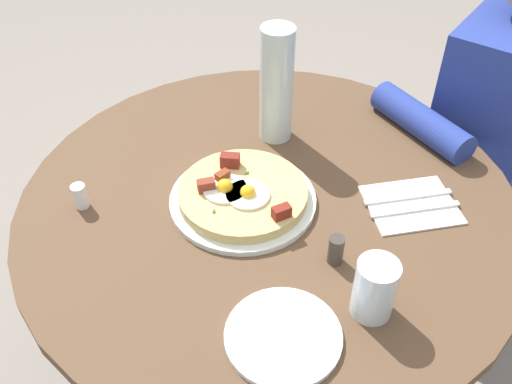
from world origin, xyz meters
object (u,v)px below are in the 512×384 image
(pizza_plate, at_px, (243,200))
(pepper_shaker, at_px, (336,250))
(fork, at_px, (408,197))
(dining_table, at_px, (268,254))
(water_glass, at_px, (375,289))
(breakfast_pizza, at_px, (242,193))
(knife, at_px, (415,209))
(water_bottle, at_px, (277,85))
(salt_shaker, at_px, (80,196))
(person_seated, at_px, (478,165))
(bread_plate, at_px, (283,336))

(pizza_plate, bearing_deg, pepper_shaker, -96.60)
(fork, bearing_deg, pepper_shaker, 33.73)
(dining_table, xyz_separation_m, pizza_plate, (-0.04, 0.03, 0.18))
(water_glass, bearing_deg, pizza_plate, 75.49)
(pizza_plate, bearing_deg, breakfast_pizza, 144.54)
(pizza_plate, distance_m, pepper_shaker, 0.22)
(knife, height_order, water_glass, water_glass)
(water_glass, distance_m, water_bottle, 0.50)
(fork, bearing_deg, pizza_plate, -9.63)
(pizza_plate, bearing_deg, salt_shaker, 127.97)
(knife, height_order, pepper_shaker, pepper_shaker)
(person_seated, xyz_separation_m, pepper_shaker, (-0.70, 0.06, 0.24))
(breakfast_pizza, distance_m, pepper_shaker, 0.22)
(water_glass, bearing_deg, pepper_shaker, 60.10)
(person_seated, relative_size, salt_shaker, 22.31)
(dining_table, distance_m, fork, 0.33)
(person_seated, relative_size, water_glass, 10.43)
(breakfast_pizza, bearing_deg, pepper_shaker, -96.21)
(bread_plate, bearing_deg, dining_table, 38.96)
(pepper_shaker, bearing_deg, bread_plate, -175.11)
(person_seated, height_order, pizza_plate, person_seated)
(breakfast_pizza, distance_m, water_bottle, 0.26)
(water_bottle, relative_size, pepper_shaker, 4.61)
(breakfast_pizza, bearing_deg, person_seated, -22.92)
(pizza_plate, height_order, water_glass, water_glass)
(pepper_shaker, bearing_deg, pizza_plate, 83.40)
(pepper_shaker, bearing_deg, fork, -9.21)
(fork, xyz_separation_m, knife, (-0.02, -0.03, 0.00))
(person_seated, relative_size, fork, 6.31)
(pizza_plate, distance_m, knife, 0.33)
(bread_plate, distance_m, knife, 0.39)
(breakfast_pizza, height_order, water_glass, water_glass)
(person_seated, bearing_deg, salt_shaker, 148.49)
(dining_table, distance_m, pepper_shaker, 0.28)
(person_seated, xyz_separation_m, water_bottle, (-0.46, 0.36, 0.35))
(fork, xyz_separation_m, pepper_shaker, (-0.22, 0.04, 0.02))
(water_glass, bearing_deg, knife, 8.42)
(pizza_plate, relative_size, water_bottle, 1.11)
(person_seated, distance_m, bread_plate, 0.91)
(person_seated, distance_m, water_bottle, 0.68)
(knife, xyz_separation_m, pepper_shaker, (-0.20, 0.06, 0.02))
(person_seated, relative_size, pizza_plate, 3.95)
(fork, height_order, knife, same)
(bread_plate, bearing_deg, water_glass, -33.45)
(bread_plate, xyz_separation_m, water_glass, (0.13, -0.08, 0.05))
(fork, bearing_deg, salt_shaker, -9.36)
(pizza_plate, xyz_separation_m, water_bottle, (0.22, 0.07, 0.12))
(water_glass, xyz_separation_m, water_bottle, (0.30, 0.40, 0.08))
(dining_table, height_order, water_bottle, water_bottle)
(dining_table, xyz_separation_m, salt_shaker, (-0.23, 0.28, 0.20))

